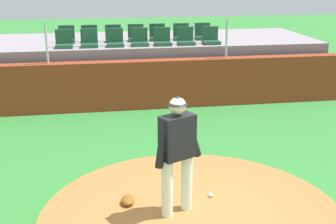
{
  "coord_description": "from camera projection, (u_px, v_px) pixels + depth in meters",
  "views": [
    {
      "loc": [
        -1.34,
        -5.8,
        3.77
      ],
      "look_at": [
        0.0,
        2.21,
        1.17
      ],
      "focal_mm": 48.54,
      "sensor_mm": 36.0,
      "label": 1
    }
  ],
  "objects": [
    {
      "name": "stadium_chair_2",
      "position": [
        115.0,
        41.0,
        13.0
      ],
      "size": [
        0.48,
        0.44,
        0.5
      ],
      "rotation": [
        0.0,
        0.0,
        3.14
      ],
      "color": "#225136",
      "rests_on": "bleacher_platform"
    },
    {
      "name": "stadium_chair_3",
      "position": [
        140.0,
        40.0,
        13.13
      ],
      "size": [
        0.48,
        0.44,
        0.5
      ],
      "rotation": [
        0.0,
        0.0,
        3.14
      ],
      "color": "#225136",
      "rests_on": "bleacher_platform"
    },
    {
      "name": "brick_barrier",
      "position": [
        144.0,
        84.0,
        12.54
      ],
      "size": [
        12.13,
        0.4,
        1.34
      ],
      "primitive_type": "cube",
      "color": "#93361D",
      "rests_on": "ground_plane"
    },
    {
      "name": "stadium_chair_11",
      "position": [
        158.0,
        35.0,
        14.08
      ],
      "size": [
        0.48,
        0.44,
        0.5
      ],
      "rotation": [
        0.0,
        0.0,
        3.14
      ],
      "color": "#225136",
      "rests_on": "bleacher_platform"
    },
    {
      "name": "stadium_chair_5",
      "position": [
        186.0,
        39.0,
        13.31
      ],
      "size": [
        0.48,
        0.44,
        0.5
      ],
      "rotation": [
        0.0,
        0.0,
        3.14
      ],
      "color": "#225136",
      "rests_on": "bleacher_platform"
    },
    {
      "name": "pitcher",
      "position": [
        177.0,
        147.0,
        6.49
      ],
      "size": [
        0.78,
        0.47,
        1.82
      ],
      "rotation": [
        0.0,
        0.0,
        0.45
      ],
      "color": "silver",
      "rests_on": "pitchers_mound"
    },
    {
      "name": "stadium_chair_10",
      "position": [
        136.0,
        36.0,
        13.94
      ],
      "size": [
        0.48,
        0.44,
        0.5
      ],
      "rotation": [
        0.0,
        0.0,
        3.14
      ],
      "color": "#225136",
      "rests_on": "bleacher_platform"
    },
    {
      "name": "stadium_chair_4",
      "position": [
        162.0,
        40.0,
        13.2
      ],
      "size": [
        0.48,
        0.44,
        0.5
      ],
      "rotation": [
        0.0,
        0.0,
        3.14
      ],
      "color": "#225136",
      "rests_on": "bleacher_platform"
    },
    {
      "name": "stadium_chair_13",
      "position": [
        203.0,
        34.0,
        14.27
      ],
      "size": [
        0.48,
        0.44,
        0.5
      ],
      "rotation": [
        0.0,
        0.0,
        3.14
      ],
      "color": "#225136",
      "rests_on": "bleacher_platform"
    },
    {
      "name": "stadium_chair_8",
      "position": [
        90.0,
        37.0,
        13.73
      ],
      "size": [
        0.48,
        0.44,
        0.5
      ],
      "rotation": [
        0.0,
        0.0,
        3.14
      ],
      "color": "#225136",
      "rests_on": "bleacher_platform"
    },
    {
      "name": "stadium_chair_1",
      "position": [
        89.0,
        41.0,
        12.9
      ],
      "size": [
        0.48,
        0.44,
        0.5
      ],
      "rotation": [
        0.0,
        0.0,
        3.14
      ],
      "color": "#225136",
      "rests_on": "bleacher_platform"
    },
    {
      "name": "stadium_chair_9",
      "position": [
        113.0,
        36.0,
        13.82
      ],
      "size": [
        0.48,
        0.44,
        0.5
      ],
      "rotation": [
        0.0,
        0.0,
        3.14
      ],
      "color": "#225136",
      "rests_on": "bleacher_platform"
    },
    {
      "name": "fielding_glove",
      "position": [
        128.0,
        200.0,
        7.03
      ],
      "size": [
        0.22,
        0.31,
        0.11
      ],
      "primitive_type": "ellipsoid",
      "rotation": [
        0.0,
        0.0,
        1.51
      ],
      "color": "brown",
      "rests_on": "pitchers_mound"
    },
    {
      "name": "stadium_chair_0",
      "position": [
        64.0,
        42.0,
        12.79
      ],
      "size": [
        0.48,
        0.44,
        0.5
      ],
      "rotation": [
        0.0,
        0.0,
        3.14
      ],
      "color": "#225136",
      "rests_on": "bleacher_platform"
    },
    {
      "name": "bleacher_platform",
      "position": [
        136.0,
        64.0,
        14.59
      ],
      "size": [
        11.28,
        3.59,
        1.6
      ],
      "primitive_type": "cube",
      "color": "gray",
      "rests_on": "ground_plane"
    },
    {
      "name": "baseball",
      "position": [
        211.0,
        195.0,
        7.23
      ],
      "size": [
        0.07,
        0.07,
        0.07
      ],
      "primitive_type": "sphere",
      "color": "white",
      "rests_on": "pitchers_mound"
    },
    {
      "name": "fence_post_right",
      "position": [
        227.0,
        38.0,
        12.54
      ],
      "size": [
        0.06,
        0.06,
        1.09
      ],
      "primitive_type": "cylinder",
      "color": "silver",
      "rests_on": "brick_barrier"
    },
    {
      "name": "stadium_chair_7",
      "position": [
        67.0,
        37.0,
        13.65
      ],
      "size": [
        0.48,
        0.44,
        0.5
      ],
      "rotation": [
        0.0,
        0.0,
        3.14
      ],
      "color": "#225136",
      "rests_on": "bleacher_platform"
    },
    {
      "name": "pitchers_mound",
      "position": [
        192.0,
        222.0,
        6.77
      ],
      "size": [
        4.57,
        4.57,
        0.27
      ],
      "primitive_type": "cylinder",
      "color": "#AB6C36",
      "rests_on": "ground_plane"
    },
    {
      "name": "stadium_chair_6",
      "position": [
        211.0,
        38.0,
        13.41
      ],
      "size": [
        0.48,
        0.44,
        0.5
      ],
      "rotation": [
        0.0,
        0.0,
        3.14
      ],
      "color": "#225136",
      "rests_on": "bleacher_platform"
    },
    {
      "name": "fence_post_left",
      "position": [
        47.0,
        43.0,
        11.78
      ],
      "size": [
        0.06,
        0.06,
        1.09
      ],
      "primitive_type": "cylinder",
      "color": "silver",
      "rests_on": "brick_barrier"
    },
    {
      "name": "stadium_chair_12",
      "position": [
        181.0,
        35.0,
        14.16
      ],
      "size": [
        0.48,
        0.44,
        0.5
      ],
      "rotation": [
        0.0,
        0.0,
        3.14
      ],
      "color": "#225136",
      "rests_on": "bleacher_platform"
    }
  ]
}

